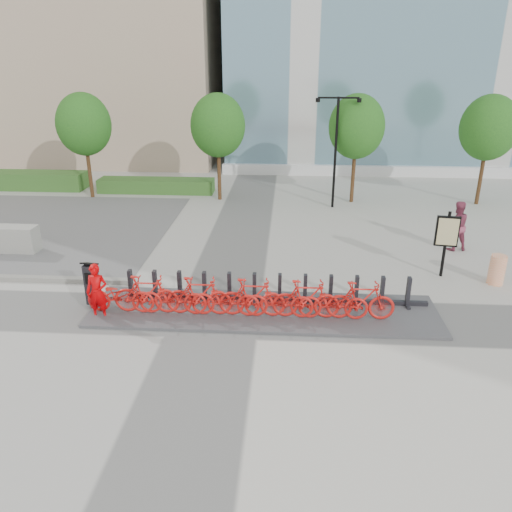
# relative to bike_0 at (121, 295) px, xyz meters

# --- Properties ---
(ground) EXTENTS (120.00, 120.00, 0.00)m
(ground) POSITION_rel_bike_0_xyz_m (2.60, 0.05, -0.57)
(ground) COLOR #BAB7AB
(gravel_patch) EXTENTS (14.00, 14.00, 0.00)m
(gravel_patch) POSITION_rel_bike_0_xyz_m (-7.40, 7.05, -0.56)
(gravel_patch) COLOR #575757
(gravel_patch) RESTS_ON ground
(hedge_b) EXTENTS (6.00, 1.20, 0.70)m
(hedge_b) POSITION_rel_bike_0_xyz_m (-2.40, 13.25, -0.22)
(hedge_b) COLOR #2E5B23
(hedge_b) RESTS_ON ground
(tree_0) EXTENTS (2.60, 2.60, 5.10)m
(tree_0) POSITION_rel_bike_0_xyz_m (-5.40, 12.05, 3.02)
(tree_0) COLOR brown
(tree_0) RESTS_ON ground
(tree_1) EXTENTS (2.60, 2.60, 5.10)m
(tree_1) POSITION_rel_bike_0_xyz_m (1.10, 12.05, 3.02)
(tree_1) COLOR brown
(tree_1) RESTS_ON ground
(tree_2) EXTENTS (2.60, 2.60, 5.10)m
(tree_2) POSITION_rel_bike_0_xyz_m (7.60, 12.05, 3.02)
(tree_2) COLOR brown
(tree_2) RESTS_ON ground
(tree_3) EXTENTS (2.60, 2.60, 5.10)m
(tree_3) POSITION_rel_bike_0_xyz_m (13.60, 12.05, 3.02)
(tree_3) COLOR brown
(tree_3) RESTS_ON ground
(streetlamp) EXTENTS (2.00, 0.20, 5.00)m
(streetlamp) POSITION_rel_bike_0_xyz_m (6.60, 11.05, 2.57)
(streetlamp) COLOR black
(streetlamp) RESTS_ON ground
(dock_pad) EXTENTS (9.60, 2.40, 0.08)m
(dock_pad) POSITION_rel_bike_0_xyz_m (3.90, 0.35, -0.53)
(dock_pad) COLOR #4A4A4D
(dock_pad) RESTS_ON ground
(dock_rail_posts) EXTENTS (8.02, 0.50, 0.85)m
(dock_rail_posts) POSITION_rel_bike_0_xyz_m (3.96, 0.82, -0.06)
(dock_rail_posts) COLOR black
(dock_rail_posts) RESTS_ON dock_pad
(bike_0) EXTENTS (1.86, 0.65, 0.98)m
(bike_0) POSITION_rel_bike_0_xyz_m (0.00, 0.00, 0.00)
(bike_0) COLOR red
(bike_0) RESTS_ON dock_pad
(bike_1) EXTENTS (1.80, 0.51, 1.08)m
(bike_1) POSITION_rel_bike_0_xyz_m (0.72, 0.00, 0.05)
(bike_1) COLOR red
(bike_1) RESTS_ON dock_pad
(bike_2) EXTENTS (1.86, 0.65, 0.98)m
(bike_2) POSITION_rel_bike_0_xyz_m (1.44, 0.00, 0.00)
(bike_2) COLOR red
(bike_2) RESTS_ON dock_pad
(bike_3) EXTENTS (1.80, 0.51, 1.08)m
(bike_3) POSITION_rel_bike_0_xyz_m (2.16, 0.00, 0.05)
(bike_3) COLOR red
(bike_3) RESTS_ON dock_pad
(bike_4) EXTENTS (1.86, 0.65, 0.98)m
(bike_4) POSITION_rel_bike_0_xyz_m (2.88, 0.00, 0.00)
(bike_4) COLOR red
(bike_4) RESTS_ON dock_pad
(bike_5) EXTENTS (1.80, 0.51, 1.08)m
(bike_5) POSITION_rel_bike_0_xyz_m (3.60, 0.00, 0.05)
(bike_5) COLOR red
(bike_5) RESTS_ON dock_pad
(bike_6) EXTENTS (1.86, 0.65, 0.98)m
(bike_6) POSITION_rel_bike_0_xyz_m (4.32, 0.00, 0.00)
(bike_6) COLOR red
(bike_6) RESTS_ON dock_pad
(bike_7) EXTENTS (1.80, 0.51, 1.08)m
(bike_7) POSITION_rel_bike_0_xyz_m (5.04, 0.00, 0.05)
(bike_7) COLOR red
(bike_7) RESTS_ON dock_pad
(bike_8) EXTENTS (1.86, 0.65, 0.98)m
(bike_8) POSITION_rel_bike_0_xyz_m (5.76, 0.00, 0.00)
(bike_8) COLOR red
(bike_8) RESTS_ON dock_pad
(bike_9) EXTENTS (1.80, 0.51, 1.08)m
(bike_9) POSITION_rel_bike_0_xyz_m (6.48, 0.00, 0.05)
(bike_9) COLOR red
(bike_9) RESTS_ON dock_pad
(kiosk) EXTENTS (0.44, 0.38, 1.30)m
(kiosk) POSITION_rel_bike_0_xyz_m (-0.95, 0.43, 0.13)
(kiosk) COLOR black
(kiosk) RESTS_ON dock_pad
(worker_red) EXTENTS (0.58, 0.38, 1.58)m
(worker_red) POSITION_rel_bike_0_xyz_m (-0.52, -0.29, 0.22)
(worker_red) COLOR #C60003
(worker_red) RESTS_ON ground
(pedestrian) EXTENTS (1.01, 0.85, 1.84)m
(pedestrian) POSITION_rel_bike_0_xyz_m (10.62, 5.68, 0.35)
(pedestrian) COLOR #983E58
(pedestrian) RESTS_ON ground
(construction_barrel) EXTENTS (0.63, 0.63, 0.94)m
(construction_barrel) POSITION_rel_bike_0_xyz_m (11.03, 2.72, -0.10)
(construction_barrel) COLOR #FD5600
(construction_barrel) RESTS_ON ground
(jersey_barrier) EXTENTS (2.46, 0.71, 0.95)m
(jersey_barrier) POSITION_rel_bike_0_xyz_m (-5.77, 4.46, -0.10)
(jersey_barrier) COLOR gray
(jersey_barrier) RESTS_ON ground
(map_sign) EXTENTS (0.72, 0.21, 2.17)m
(map_sign) POSITION_rel_bike_0_xyz_m (9.50, 3.21, 0.87)
(map_sign) COLOR black
(map_sign) RESTS_ON ground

